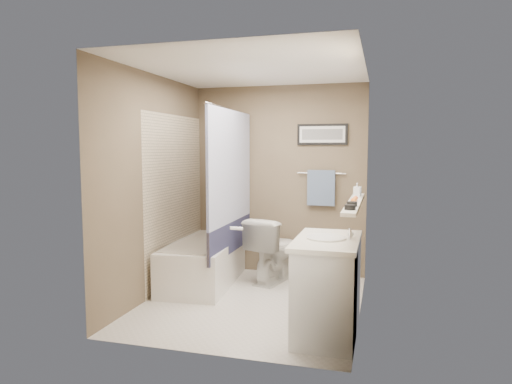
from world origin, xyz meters
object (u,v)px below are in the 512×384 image
(toilet, at_px, (273,249))
(soap_bottle, at_px, (357,190))
(bathtub, at_px, (204,262))
(candle_bowl_far, at_px, (352,204))
(candle_bowl_near, at_px, (350,207))
(hair_brush_back, at_px, (354,199))
(glass_jar, at_px, (357,191))
(hair_brush_front, at_px, (354,200))
(vanity, at_px, (328,289))

(toilet, distance_m, soap_bottle, 1.42)
(bathtub, distance_m, candle_bowl_far, 2.25)
(candle_bowl_near, xyz_separation_m, hair_brush_back, (0.00, 0.60, 0.00))
(toilet, distance_m, glass_jar, 1.36)
(hair_brush_front, bearing_deg, glass_jar, 90.00)
(vanity, bearing_deg, toilet, 120.43)
(bathtub, xyz_separation_m, vanity, (1.60, -1.12, 0.15))
(bathtub, xyz_separation_m, hair_brush_back, (1.79, -0.67, 0.89))
(bathtub, xyz_separation_m, hair_brush_front, (1.79, -0.76, 0.89))
(candle_bowl_near, xyz_separation_m, glass_jar, (0.00, 1.10, 0.03))
(toilet, height_order, vanity, vanity)
(vanity, distance_m, soap_bottle, 1.16)
(toilet, xyz_separation_m, vanity, (0.82, -1.43, 0.01))
(candle_bowl_near, distance_m, soap_bottle, 0.98)
(candle_bowl_near, bearing_deg, soap_bottle, 90.00)
(toilet, height_order, candle_bowl_far, candle_bowl_far)
(vanity, distance_m, glass_jar, 1.24)
(glass_jar, height_order, soap_bottle, soap_bottle)
(hair_brush_back, relative_size, glass_jar, 2.20)
(bathtub, distance_m, toilet, 0.85)
(toilet, xyz_separation_m, hair_brush_front, (1.01, -1.06, 0.74))
(candle_bowl_near, bearing_deg, candle_bowl_far, 90.00)
(candle_bowl_far, height_order, hair_brush_back, hair_brush_back)
(vanity, relative_size, hair_brush_front, 4.09)
(toilet, height_order, soap_bottle, soap_bottle)
(vanity, relative_size, glass_jar, 9.00)
(toilet, distance_m, hair_brush_front, 1.64)
(hair_brush_back, bearing_deg, candle_bowl_far, -90.00)
(candle_bowl_far, relative_size, soap_bottle, 0.63)
(hair_brush_front, distance_m, hair_brush_back, 0.08)
(vanity, bearing_deg, candle_bowl_near, -37.31)
(bathtub, relative_size, glass_jar, 15.00)
(bathtub, height_order, vanity, vanity)
(hair_brush_back, xyz_separation_m, soap_bottle, (0.00, 0.38, 0.05))
(toilet, relative_size, soap_bottle, 5.46)
(candle_bowl_far, relative_size, hair_brush_front, 0.41)
(hair_brush_front, bearing_deg, candle_bowl_near, -90.00)
(toilet, bearing_deg, glass_jar, 169.98)
(candle_bowl_near, bearing_deg, glass_jar, 90.00)
(vanity, height_order, candle_bowl_near, candle_bowl_near)
(bathtub, relative_size, toilet, 1.91)
(toilet, bearing_deg, hair_brush_back, 151.02)
(bathtub, distance_m, hair_brush_back, 2.10)
(glass_jar, bearing_deg, candle_bowl_far, -90.00)
(candle_bowl_far, xyz_separation_m, glass_jar, (0.00, 0.87, 0.03))
(bathtub, xyz_separation_m, toilet, (0.78, 0.31, 0.14))
(vanity, relative_size, candle_bowl_far, 10.00)
(toilet, xyz_separation_m, candle_bowl_near, (1.01, -1.58, 0.74))
(vanity, height_order, hair_brush_front, hair_brush_front)
(candle_bowl_far, bearing_deg, toilet, 126.76)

